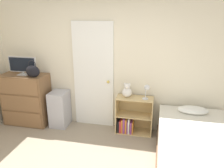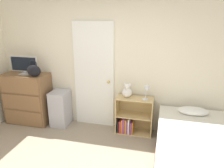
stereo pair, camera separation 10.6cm
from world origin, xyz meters
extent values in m
cube|color=beige|center=(0.00, 2.00, 1.27)|extent=(10.00, 0.06, 2.55)
cube|color=white|center=(-0.23, 1.95, 1.03)|extent=(0.79, 0.04, 2.07)
sphere|color=gold|center=(0.07, 1.91, 0.95)|extent=(0.06, 0.06, 0.06)
cube|color=brown|center=(-1.60, 1.73, 0.52)|extent=(0.90, 0.45, 1.04)
cube|color=#89613E|center=(-1.60, 1.50, 0.18)|extent=(0.83, 0.01, 0.31)
cube|color=#89613E|center=(-1.60, 1.50, 0.52)|extent=(0.83, 0.01, 0.31)
cube|color=#89613E|center=(-1.60, 1.50, 0.87)|extent=(0.83, 0.01, 0.31)
cube|color=#B7B7BC|center=(-1.59, 1.72, 1.05)|extent=(0.20, 0.16, 0.02)
cylinder|color=#B7B7BC|center=(-1.59, 1.72, 1.08)|extent=(0.04, 0.04, 0.04)
cube|color=#B7B7BC|center=(-1.59, 1.72, 1.25)|extent=(0.57, 0.02, 0.30)
cube|color=black|center=(-1.59, 1.71, 1.25)|extent=(0.54, 0.01, 0.27)
ellipsoid|color=black|center=(-1.31, 1.60, 1.16)|extent=(0.28, 0.14, 0.23)
torus|color=black|center=(-1.31, 1.60, 1.29)|extent=(0.17, 0.01, 0.17)
cube|color=#ADADB7|center=(-0.90, 1.76, 0.36)|extent=(0.34, 0.39, 0.72)
cube|color=tan|center=(0.27, 1.80, 0.36)|extent=(0.02, 0.32, 0.72)
cube|color=tan|center=(0.94, 1.80, 0.36)|extent=(0.02, 0.32, 0.72)
cube|color=tan|center=(0.60, 1.80, 0.01)|extent=(0.65, 0.32, 0.02)
cube|color=tan|center=(0.60, 1.80, 0.36)|extent=(0.65, 0.32, 0.02)
cube|color=tan|center=(0.60, 1.80, 0.71)|extent=(0.65, 0.32, 0.02)
cube|color=tan|center=(0.60, 1.95, 0.36)|extent=(0.68, 0.01, 0.72)
cube|color=black|center=(0.32, 1.74, 0.14)|extent=(0.02, 0.18, 0.24)
cube|color=red|center=(0.36, 1.76, 0.14)|extent=(0.04, 0.23, 0.24)
cube|color=orange|center=(0.39, 1.74, 0.15)|extent=(0.03, 0.19, 0.27)
cube|color=#8C3F8C|center=(0.43, 1.78, 0.17)|extent=(0.03, 0.27, 0.30)
cube|color=orange|center=(0.46, 1.75, 0.16)|extent=(0.03, 0.20, 0.28)
cube|color=#8C3F8C|center=(0.49, 1.75, 0.14)|extent=(0.02, 0.19, 0.24)
cube|color=white|center=(0.52, 1.78, 0.17)|extent=(0.03, 0.27, 0.30)
cube|color=#8C3F8C|center=(0.56, 1.75, 0.13)|extent=(0.03, 0.19, 0.23)
cube|color=orange|center=(0.59, 1.74, 0.13)|extent=(0.02, 0.18, 0.23)
sphere|color=silver|center=(0.45, 1.80, 0.81)|extent=(0.18, 0.18, 0.18)
sphere|color=silver|center=(0.45, 1.80, 0.92)|extent=(0.11, 0.11, 0.11)
sphere|color=silver|center=(0.45, 1.75, 0.92)|extent=(0.04, 0.04, 0.04)
sphere|color=silver|center=(0.41, 1.80, 0.96)|extent=(0.05, 0.05, 0.05)
sphere|color=silver|center=(0.50, 1.80, 0.96)|extent=(0.05, 0.05, 0.05)
cylinder|color=silver|center=(0.80, 1.77, 0.72)|extent=(0.11, 0.11, 0.01)
cylinder|color=silver|center=(0.80, 1.77, 0.82)|extent=(0.01, 0.01, 0.19)
sphere|color=silver|center=(0.82, 1.75, 0.95)|extent=(0.10, 0.10, 0.10)
cube|color=brown|center=(1.62, 1.02, 0.06)|extent=(1.15, 1.86, 0.12)
cube|color=silver|center=(1.62, 1.02, 0.34)|extent=(1.11, 1.80, 0.44)
ellipsoid|color=white|center=(1.62, 1.69, 0.61)|extent=(0.52, 0.28, 0.12)
camera|label=1|loc=(0.98, -1.95, 2.21)|focal=35.00mm
camera|label=2|loc=(1.08, -1.93, 2.21)|focal=35.00mm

